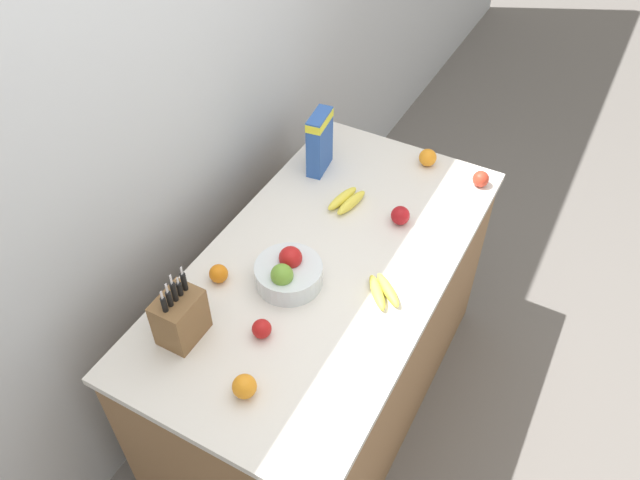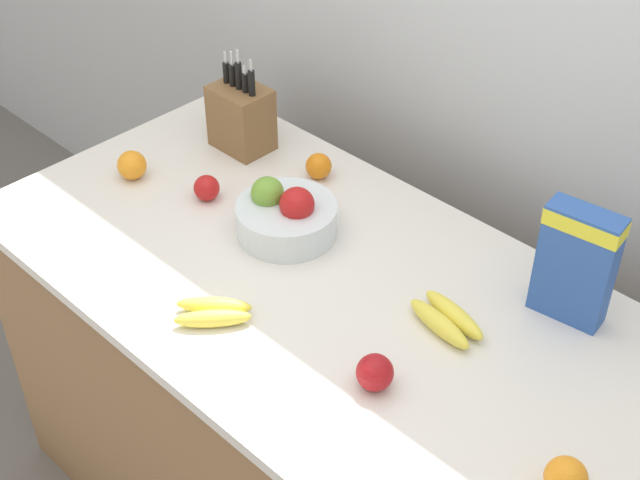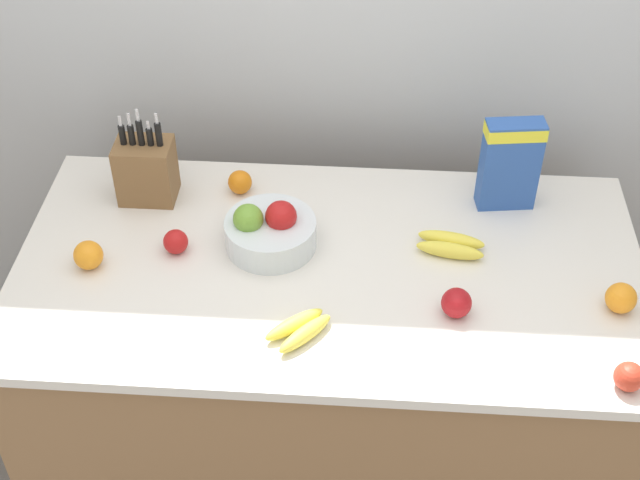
{
  "view_description": "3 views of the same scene",
  "coord_description": "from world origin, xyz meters",
  "px_view_note": "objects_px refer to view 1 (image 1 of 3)",
  "views": [
    {
      "loc": [
        -1.42,
        -0.74,
        2.61
      ],
      "look_at": [
        0.01,
        0.04,
        1.01
      ],
      "focal_mm": 35.0,
      "sensor_mm": 36.0,
      "label": 1
    },
    {
      "loc": [
        1.08,
        -1.09,
        2.24
      ],
      "look_at": [
        -0.02,
        0.04,
        1.01
      ],
      "focal_mm": 50.0,
      "sensor_mm": 36.0,
      "label": 2
    },
    {
      "loc": [
        0.09,
        -1.7,
        2.5
      ],
      "look_at": [
        -0.02,
        -0.01,
        1.02
      ],
      "focal_mm": 50.0,
      "sensor_mm": 36.0,
      "label": 3
    }
  ],
  "objects_px": {
    "banana_bunch_right": "(347,201)",
    "orange_mid_left": "(244,386)",
    "knife_block": "(180,317)",
    "orange_front_right": "(428,158)",
    "apple_rear": "(481,179)",
    "banana_bunch_left": "(383,291)",
    "cereal_box": "(320,140)",
    "apple_middle": "(400,215)",
    "fruit_bowl": "(288,273)",
    "apple_front": "(262,329)",
    "orange_back_center": "(219,274)"
  },
  "relations": [
    {
      "from": "knife_block",
      "to": "apple_middle",
      "type": "xyz_separation_m",
      "value": [
        0.84,
        -0.41,
        -0.06
      ]
    },
    {
      "from": "knife_block",
      "to": "orange_front_right",
      "type": "xyz_separation_m",
      "value": [
        1.25,
        -0.37,
        -0.05
      ]
    },
    {
      "from": "apple_rear",
      "to": "orange_mid_left",
      "type": "height_order",
      "value": "orange_mid_left"
    },
    {
      "from": "orange_mid_left",
      "to": "banana_bunch_right",
      "type": "bearing_deg",
      "value": 7.55
    },
    {
      "from": "orange_mid_left",
      "to": "banana_bunch_left",
      "type": "bearing_deg",
      "value": -19.9
    },
    {
      "from": "apple_middle",
      "to": "orange_front_right",
      "type": "xyz_separation_m",
      "value": [
        0.4,
        0.04,
        0.0
      ]
    },
    {
      "from": "fruit_bowl",
      "to": "apple_front",
      "type": "distance_m",
      "value": 0.25
    },
    {
      "from": "banana_bunch_right",
      "to": "orange_mid_left",
      "type": "distance_m",
      "value": 0.94
    },
    {
      "from": "cereal_box",
      "to": "apple_front",
      "type": "relative_size",
      "value": 4.11
    },
    {
      "from": "banana_bunch_left",
      "to": "fruit_bowl",
      "type": "bearing_deg",
      "value": 108.43
    },
    {
      "from": "knife_block",
      "to": "fruit_bowl",
      "type": "xyz_separation_m",
      "value": [
        0.36,
        -0.19,
        -0.04
      ]
    },
    {
      "from": "fruit_bowl",
      "to": "apple_rear",
      "type": "distance_m",
      "value": 0.95
    },
    {
      "from": "fruit_bowl",
      "to": "apple_front",
      "type": "height_order",
      "value": "fruit_bowl"
    },
    {
      "from": "knife_block",
      "to": "banana_bunch_left",
      "type": "relative_size",
      "value": 1.68
    },
    {
      "from": "cereal_box",
      "to": "orange_mid_left",
      "type": "relative_size",
      "value": 3.54
    },
    {
      "from": "apple_rear",
      "to": "orange_mid_left",
      "type": "xyz_separation_m",
      "value": [
        -1.31,
        0.31,
        0.0
      ]
    },
    {
      "from": "banana_bunch_left",
      "to": "banana_bunch_right",
      "type": "distance_m",
      "value": 0.49
    },
    {
      "from": "fruit_bowl",
      "to": "orange_back_center",
      "type": "height_order",
      "value": "fruit_bowl"
    },
    {
      "from": "banana_bunch_right",
      "to": "apple_rear",
      "type": "bearing_deg",
      "value": -49.17
    },
    {
      "from": "knife_block",
      "to": "banana_bunch_left",
      "type": "bearing_deg",
      "value": -47.01
    },
    {
      "from": "apple_front",
      "to": "apple_middle",
      "type": "height_order",
      "value": "apple_middle"
    },
    {
      "from": "apple_rear",
      "to": "knife_block",
      "type": "bearing_deg",
      "value": 153.25
    },
    {
      "from": "orange_front_right",
      "to": "fruit_bowl",
      "type": "bearing_deg",
      "value": 168.43
    },
    {
      "from": "apple_front",
      "to": "orange_back_center",
      "type": "relative_size",
      "value": 0.96
    },
    {
      "from": "knife_block",
      "to": "orange_front_right",
      "type": "distance_m",
      "value": 1.3
    },
    {
      "from": "banana_bunch_left",
      "to": "apple_middle",
      "type": "height_order",
      "value": "apple_middle"
    },
    {
      "from": "apple_rear",
      "to": "apple_front",
      "type": "bearing_deg",
      "value": 160.65
    },
    {
      "from": "apple_middle",
      "to": "orange_back_center",
      "type": "height_order",
      "value": "apple_middle"
    },
    {
      "from": "apple_middle",
      "to": "apple_rear",
      "type": "distance_m",
      "value": 0.43
    },
    {
      "from": "banana_bunch_left",
      "to": "orange_back_center",
      "type": "height_order",
      "value": "orange_back_center"
    },
    {
      "from": "apple_middle",
      "to": "orange_back_center",
      "type": "xyz_separation_m",
      "value": [
        -0.59,
        0.45,
        -0.0
      ]
    },
    {
      "from": "fruit_bowl",
      "to": "orange_back_center",
      "type": "distance_m",
      "value": 0.25
    },
    {
      "from": "fruit_bowl",
      "to": "banana_bunch_left",
      "type": "height_order",
      "value": "fruit_bowl"
    },
    {
      "from": "apple_rear",
      "to": "cereal_box",
      "type": "bearing_deg",
      "value": 108.65
    },
    {
      "from": "cereal_box",
      "to": "orange_front_right",
      "type": "relative_size",
      "value": 3.53
    },
    {
      "from": "knife_block",
      "to": "banana_bunch_right",
      "type": "height_order",
      "value": "knife_block"
    },
    {
      "from": "apple_front",
      "to": "apple_rear",
      "type": "distance_m",
      "value": 1.16
    },
    {
      "from": "orange_mid_left",
      "to": "apple_rear",
      "type": "bearing_deg",
      "value": -13.41
    },
    {
      "from": "fruit_bowl",
      "to": "banana_bunch_left",
      "type": "xyz_separation_m",
      "value": [
        0.11,
        -0.32,
        -0.03
      ]
    },
    {
      "from": "cereal_box",
      "to": "banana_bunch_right",
      "type": "distance_m",
      "value": 0.29
    },
    {
      "from": "banana_bunch_right",
      "to": "apple_rear",
      "type": "relative_size",
      "value": 2.74
    },
    {
      "from": "banana_bunch_right",
      "to": "apple_rear",
      "type": "distance_m",
      "value": 0.58
    },
    {
      "from": "banana_bunch_right",
      "to": "apple_rear",
      "type": "xyz_separation_m",
      "value": [
        0.38,
        -0.44,
        0.01
      ]
    },
    {
      "from": "apple_rear",
      "to": "orange_back_center",
      "type": "relative_size",
      "value": 1.0
    },
    {
      "from": "fruit_bowl",
      "to": "apple_rear",
      "type": "bearing_deg",
      "value": -26.61
    },
    {
      "from": "cereal_box",
      "to": "banana_bunch_left",
      "type": "xyz_separation_m",
      "value": [
        -0.53,
        -0.54,
        -0.13
      ]
    },
    {
      "from": "knife_block",
      "to": "apple_middle",
      "type": "relative_size",
      "value": 3.87
    },
    {
      "from": "fruit_bowl",
      "to": "orange_mid_left",
      "type": "height_order",
      "value": "fruit_bowl"
    },
    {
      "from": "cereal_box",
      "to": "apple_middle",
      "type": "xyz_separation_m",
      "value": [
        -0.16,
        -0.44,
        -0.11
      ]
    },
    {
      "from": "fruit_bowl",
      "to": "orange_front_right",
      "type": "distance_m",
      "value": 0.9
    }
  ]
}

